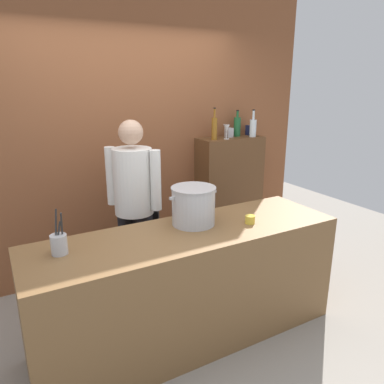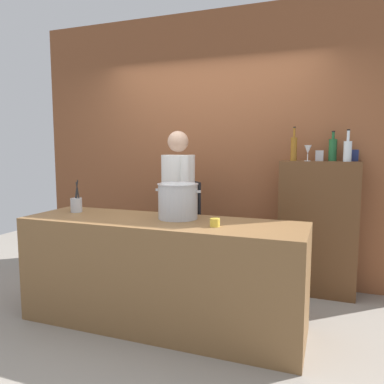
# 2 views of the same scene
# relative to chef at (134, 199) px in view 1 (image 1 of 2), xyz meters

# --- Properties ---
(ground_plane) EXTENTS (8.00, 8.00, 0.00)m
(ground_plane) POSITION_rel_chef_xyz_m (0.14, -0.74, -0.96)
(ground_plane) COLOR gray
(brick_back_panel) EXTENTS (4.40, 0.10, 3.00)m
(brick_back_panel) POSITION_rel_chef_xyz_m (0.14, 0.66, 0.54)
(brick_back_panel) COLOR brown
(brick_back_panel) RESTS_ON ground_plane
(prep_counter) EXTENTS (2.36, 0.70, 0.90)m
(prep_counter) POSITION_rel_chef_xyz_m (0.14, -0.74, -0.51)
(prep_counter) COLOR brown
(prep_counter) RESTS_ON ground_plane
(bar_cabinet) EXTENTS (0.76, 0.32, 1.36)m
(bar_cabinet) POSITION_rel_chef_xyz_m (1.34, 0.45, -0.28)
(bar_cabinet) COLOR brown
(bar_cabinet) RESTS_ON ground_plane
(chef) EXTENTS (0.43, 0.45, 1.66)m
(chef) POSITION_rel_chef_xyz_m (0.00, 0.00, 0.00)
(chef) COLOR black
(chef) RESTS_ON ground_plane
(stockpot_large) EXTENTS (0.40, 0.34, 0.30)m
(stockpot_large) POSITION_rel_chef_xyz_m (0.25, -0.62, 0.08)
(stockpot_large) COLOR #B7BABF
(stockpot_large) RESTS_ON prep_counter
(utensil_crock) EXTENTS (0.10, 0.10, 0.30)m
(utensil_crock) POSITION_rel_chef_xyz_m (-0.75, -0.66, 0.01)
(utensil_crock) COLOR #B7BABF
(utensil_crock) RESTS_ON prep_counter
(butter_jar) EXTENTS (0.08, 0.08, 0.06)m
(butter_jar) POSITION_rel_chef_xyz_m (0.64, -0.83, -0.03)
(butter_jar) COLOR yellow
(butter_jar) RESTS_ON prep_counter
(wine_bottle_clear) EXTENTS (0.08, 0.08, 0.30)m
(wine_bottle_clear) POSITION_rel_chef_xyz_m (1.58, 0.37, 0.50)
(wine_bottle_clear) COLOR silver
(wine_bottle_clear) RESTS_ON bar_cabinet
(wine_bottle_green) EXTENTS (0.08, 0.08, 0.30)m
(wine_bottle_green) POSITION_rel_chef_xyz_m (1.45, 0.49, 0.51)
(wine_bottle_green) COLOR #1E592D
(wine_bottle_green) RESTS_ON bar_cabinet
(wine_bottle_amber) EXTENTS (0.06, 0.06, 0.34)m
(wine_bottle_amber) POSITION_rel_chef_xyz_m (1.08, 0.40, 0.52)
(wine_bottle_amber) COLOR #8C5919
(wine_bottle_amber) RESTS_ON bar_cabinet
(wine_glass_short) EXTENTS (0.07, 0.07, 0.16)m
(wine_glass_short) POSITION_rel_chef_xyz_m (1.22, 0.37, 0.51)
(wine_glass_short) COLOR silver
(wine_glass_short) RESTS_ON bar_cabinet
(spice_tin_silver) EXTENTS (0.08, 0.08, 0.10)m
(spice_tin_silver) POSITION_rel_chef_xyz_m (1.33, 0.47, 0.45)
(spice_tin_silver) COLOR #B2B2B7
(spice_tin_silver) RESTS_ON bar_cabinet
(spice_tin_navy) EXTENTS (0.08, 0.08, 0.11)m
(spice_tin_navy) POSITION_rel_chef_xyz_m (1.65, 0.51, 0.45)
(spice_tin_navy) COLOR navy
(spice_tin_navy) RESTS_ON bar_cabinet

